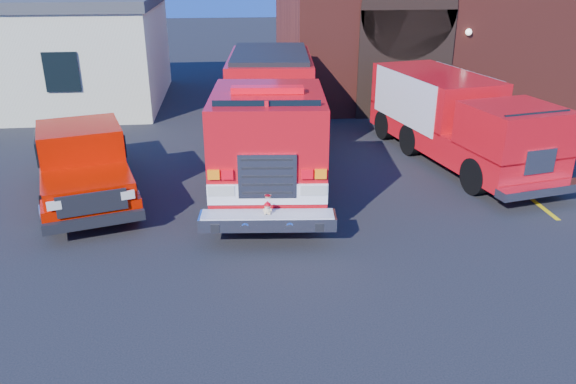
{
  "coord_description": "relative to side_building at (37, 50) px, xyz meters",
  "views": [
    {
      "loc": [
        -1.11,
        -11.72,
        5.71
      ],
      "look_at": [
        0.0,
        -1.2,
        1.3
      ],
      "focal_mm": 35.0,
      "sensor_mm": 36.0,
      "label": 1
    }
  ],
  "objects": [
    {
      "name": "pickup_truck",
      "position": [
        4.07,
        -10.64,
        -1.29
      ],
      "size": [
        3.68,
        6.24,
        1.93
      ],
      "color": "black",
      "rests_on": "ground"
    },
    {
      "name": "parking_stripe_near",
      "position": [
        15.5,
        -12.0,
        -2.2
      ],
      "size": [
        0.12,
        3.0,
        0.01
      ],
      "primitive_type": "cube",
      "color": "#DFBC0B",
      "rests_on": "ground"
    },
    {
      "name": "parking_stripe_far",
      "position": [
        15.5,
        -6.0,
        -2.2
      ],
      "size": [
        0.12,
        3.0,
        0.01
      ],
      "primitive_type": "cube",
      "color": "#DFBC0B",
      "rests_on": "ground"
    },
    {
      "name": "side_building",
      "position": [
        0.0,
        0.0,
        0.0
      ],
      "size": [
        10.2,
        8.2,
        4.35
      ],
      "color": "beige",
      "rests_on": "ground"
    },
    {
      "name": "ground",
      "position": [
        9.0,
        -13.0,
        -2.2
      ],
      "size": [
        100.0,
        100.0,
        0.0
      ],
      "primitive_type": "plane",
      "color": "black",
      "rests_on": "ground"
    },
    {
      "name": "secondary_truck",
      "position": [
        14.59,
        -9.02,
        -0.88
      ],
      "size": [
        3.79,
        7.81,
        2.43
      ],
      "color": "black",
      "rests_on": "ground"
    },
    {
      "name": "fire_engine",
      "position": [
        9.01,
        -9.12,
        -0.63
      ],
      "size": [
        3.56,
        10.04,
        3.03
      ],
      "color": "black",
      "rests_on": "ground"
    },
    {
      "name": "parking_stripe_mid",
      "position": [
        15.5,
        -9.0,
        -2.2
      ],
      "size": [
        0.12,
        3.0,
        0.01
      ],
      "primitive_type": "cube",
      "color": "#DFBC0B",
      "rests_on": "ground"
    }
  ]
}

